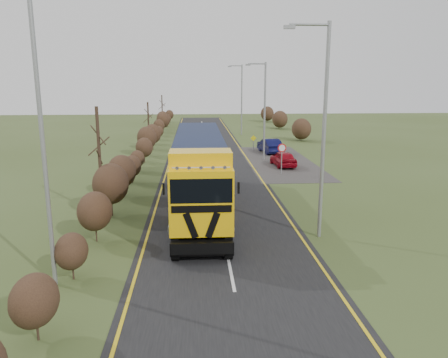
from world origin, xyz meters
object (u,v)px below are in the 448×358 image
at_px(streetlight_near, 322,123).
at_px(speed_sign, 282,153).
at_px(car_red_hatchback, 283,159).
at_px(car_blue_sedan, 270,146).
at_px(lorry, 199,167).

relative_size(streetlight_near, speed_sign, 3.99).
distance_m(car_red_hatchback, car_blue_sedan, 7.39).
height_order(car_red_hatchback, speed_sign, speed_sign).
bearing_deg(lorry, streetlight_near, -41.13).
distance_m(lorry, streetlight_near, 7.98).
xyz_separation_m(car_blue_sedan, speed_sign, (-0.88, -10.70, 1.01)).
xyz_separation_m(streetlight_near, speed_sign, (1.14, 14.37, -3.74)).
distance_m(car_red_hatchback, speed_sign, 3.57).
bearing_deg(car_blue_sedan, speed_sign, 77.61).
bearing_deg(car_blue_sedan, streetlight_near, 77.72).
bearing_deg(streetlight_near, car_blue_sedan, 85.39).
bearing_deg(streetlight_near, car_red_hatchback, 83.74).
bearing_deg(lorry, speed_sign, 54.88).
height_order(car_red_hatchback, streetlight_near, streetlight_near).
distance_m(lorry, speed_sign, 11.64).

